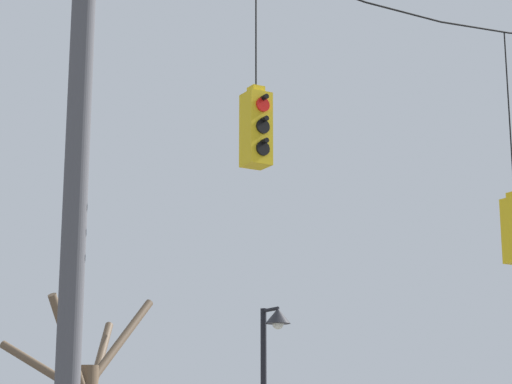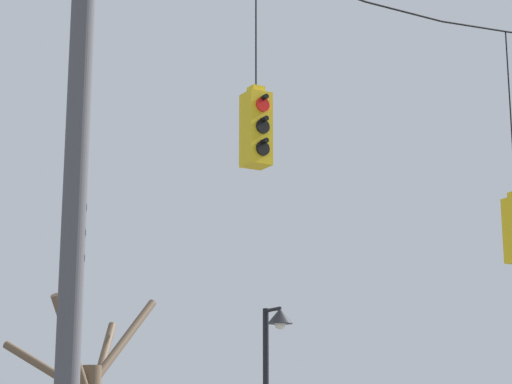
{
  "view_description": "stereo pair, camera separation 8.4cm",
  "coord_description": "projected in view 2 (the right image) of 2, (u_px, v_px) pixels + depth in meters",
  "views": [
    {
      "loc": [
        -9.27,
        -11.32,
        1.97
      ],
      "look_at": [
        -2.67,
        -0.07,
        5.07
      ],
      "focal_mm": 70.0,
      "sensor_mm": 36.0,
      "label": 1
    },
    {
      "loc": [
        -9.2,
        -11.37,
        1.97
      ],
      "look_at": [
        -2.67,
        -0.07,
        5.07
      ],
      "focal_mm": 70.0,
      "sensor_mm": 36.0,
      "label": 2
    }
  ],
  "objects": [
    {
      "name": "utility_pole_left",
      "position": [
        75.0,
        197.0,
        12.09
      ],
      "size": [
        0.3,
        0.3,
        9.43
      ],
      "color": "#4C4C51",
      "rests_on": "ground_plane"
    },
    {
      "name": "traffic_light_over_intersection",
      "position": [
        256.0,
        128.0,
        13.61
      ],
      "size": [
        0.34,
        0.46,
        3.01
      ],
      "color": "yellow"
    },
    {
      "name": "street_lamp",
      "position": [
        274.0,
        358.0,
        19.52
      ],
      "size": [
        0.5,
        0.86,
        4.31
      ],
      "color": "black",
      "rests_on": "ground_plane"
    }
  ]
}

